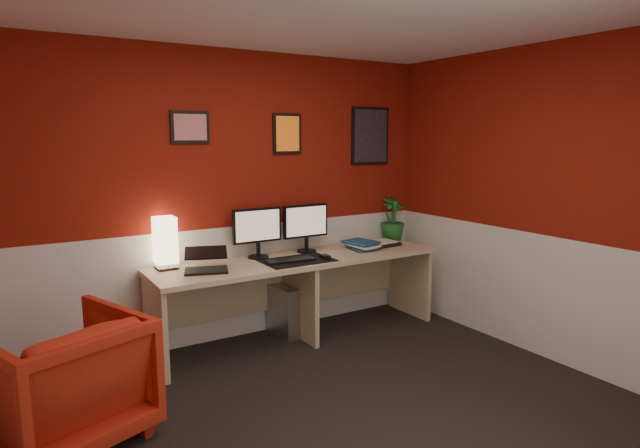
{
  "coord_description": "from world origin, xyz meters",
  "views": [
    {
      "loc": [
        -1.74,
        -2.56,
        1.78
      ],
      "look_at": [
        0.6,
        1.21,
        1.05
      ],
      "focal_mm": 30.07,
      "sensor_mm": 36.0,
      "label": 1
    }
  ],
  "objects_px": {
    "monitor_left": "(258,225)",
    "potted_plant": "(393,219)",
    "laptop": "(206,258)",
    "monitor_right": "(306,221)",
    "shoji_lamp": "(165,244)",
    "zen_tray": "(380,244)",
    "desk": "(300,298)",
    "pc_tower": "(284,309)",
    "armchair": "(63,381)"
  },
  "relations": [
    {
      "from": "monitor_left",
      "to": "potted_plant",
      "type": "xyz_separation_m",
      "value": [
        1.52,
        0.03,
        -0.07
      ]
    },
    {
      "from": "laptop",
      "to": "potted_plant",
      "type": "distance_m",
      "value": 2.1
    },
    {
      "from": "laptop",
      "to": "potted_plant",
      "type": "relative_size",
      "value": 0.76
    },
    {
      "from": "monitor_left",
      "to": "monitor_right",
      "type": "xyz_separation_m",
      "value": [
        0.48,
        -0.01,
        0.0
      ]
    },
    {
      "from": "potted_plant",
      "to": "shoji_lamp",
      "type": "bearing_deg",
      "value": 179.93
    },
    {
      "from": "laptop",
      "to": "monitor_left",
      "type": "bearing_deg",
      "value": 41.99
    },
    {
      "from": "laptop",
      "to": "zen_tray",
      "type": "distance_m",
      "value": 1.79
    },
    {
      "from": "desk",
      "to": "monitor_right",
      "type": "xyz_separation_m",
      "value": [
        0.18,
        0.18,
        0.66
      ]
    },
    {
      "from": "laptop",
      "to": "monitor_right",
      "type": "xyz_separation_m",
      "value": [
        1.04,
        0.21,
        0.18
      ]
    },
    {
      "from": "potted_plant",
      "to": "desk",
      "type": "bearing_deg",
      "value": -169.68
    },
    {
      "from": "monitor_left",
      "to": "zen_tray",
      "type": "xyz_separation_m",
      "value": [
        1.23,
        -0.14,
        -0.28
      ]
    },
    {
      "from": "shoji_lamp",
      "to": "potted_plant",
      "type": "height_order",
      "value": "potted_plant"
    },
    {
      "from": "pc_tower",
      "to": "monitor_left",
      "type": "bearing_deg",
      "value": 172.17
    },
    {
      "from": "desk",
      "to": "potted_plant",
      "type": "distance_m",
      "value": 1.37
    },
    {
      "from": "monitor_left",
      "to": "desk",
      "type": "bearing_deg",
      "value": -32.07
    },
    {
      "from": "laptop",
      "to": "monitor_left",
      "type": "height_order",
      "value": "monitor_left"
    },
    {
      "from": "shoji_lamp",
      "to": "monitor_right",
      "type": "distance_m",
      "value": 1.28
    },
    {
      "from": "zen_tray",
      "to": "armchair",
      "type": "distance_m",
      "value": 3.03
    },
    {
      "from": "monitor_left",
      "to": "zen_tray",
      "type": "bearing_deg",
      "value": -6.57
    },
    {
      "from": "pc_tower",
      "to": "armchair",
      "type": "distance_m",
      "value": 2.12
    },
    {
      "from": "monitor_right",
      "to": "armchair",
      "type": "height_order",
      "value": "monitor_right"
    },
    {
      "from": "desk",
      "to": "shoji_lamp",
      "type": "height_order",
      "value": "shoji_lamp"
    },
    {
      "from": "monitor_left",
      "to": "armchair",
      "type": "relative_size",
      "value": 0.7
    },
    {
      "from": "desk",
      "to": "zen_tray",
      "type": "height_order",
      "value": "zen_tray"
    },
    {
      "from": "armchair",
      "to": "desk",
      "type": "bearing_deg",
      "value": 179.18
    },
    {
      "from": "monitor_right",
      "to": "zen_tray",
      "type": "height_order",
      "value": "monitor_right"
    },
    {
      "from": "monitor_right",
      "to": "armchair",
      "type": "xyz_separation_m",
      "value": [
        -2.16,
        -0.89,
        -0.64
      ]
    },
    {
      "from": "laptop",
      "to": "armchair",
      "type": "relative_size",
      "value": 0.4
    },
    {
      "from": "zen_tray",
      "to": "armchair",
      "type": "relative_size",
      "value": 0.42
    },
    {
      "from": "potted_plant",
      "to": "armchair",
      "type": "height_order",
      "value": "potted_plant"
    },
    {
      "from": "monitor_right",
      "to": "armchair",
      "type": "relative_size",
      "value": 0.7
    },
    {
      "from": "monitor_left",
      "to": "pc_tower",
      "type": "xyz_separation_m",
      "value": [
        0.24,
        -0.01,
        -0.8
      ]
    },
    {
      "from": "potted_plant",
      "to": "pc_tower",
      "type": "relative_size",
      "value": 0.97
    },
    {
      "from": "desk",
      "to": "pc_tower",
      "type": "distance_m",
      "value": 0.24
    },
    {
      "from": "desk",
      "to": "zen_tray",
      "type": "xyz_separation_m",
      "value": [
        0.92,
        0.05,
        0.38
      ]
    },
    {
      "from": "monitor_right",
      "to": "laptop",
      "type": "bearing_deg",
      "value": -168.31
    },
    {
      "from": "potted_plant",
      "to": "armchair",
      "type": "xyz_separation_m",
      "value": [
        -3.2,
        -0.93,
        -0.57
      ]
    },
    {
      "from": "laptop",
      "to": "monitor_right",
      "type": "bearing_deg",
      "value": 31.65
    },
    {
      "from": "desk",
      "to": "armchair",
      "type": "xyz_separation_m",
      "value": [
        -1.99,
        -0.7,
        0.01
      ]
    },
    {
      "from": "pc_tower",
      "to": "laptop",
      "type": "bearing_deg",
      "value": -169.58
    },
    {
      "from": "monitor_left",
      "to": "shoji_lamp",
      "type": "bearing_deg",
      "value": 177.62
    },
    {
      "from": "monitor_right",
      "to": "potted_plant",
      "type": "height_order",
      "value": "monitor_right"
    },
    {
      "from": "monitor_right",
      "to": "zen_tray",
      "type": "bearing_deg",
      "value": -9.99
    },
    {
      "from": "desk",
      "to": "armchair",
      "type": "bearing_deg",
      "value": -160.46
    },
    {
      "from": "desk",
      "to": "pc_tower",
      "type": "bearing_deg",
      "value": 110.77
    },
    {
      "from": "shoji_lamp",
      "to": "armchair",
      "type": "xyz_separation_m",
      "value": [
        -0.89,
        -0.93,
        -0.55
      ]
    },
    {
      "from": "laptop",
      "to": "potted_plant",
      "type": "bearing_deg",
      "value": 26.95
    },
    {
      "from": "pc_tower",
      "to": "armchair",
      "type": "relative_size",
      "value": 0.54
    },
    {
      "from": "potted_plant",
      "to": "pc_tower",
      "type": "height_order",
      "value": "potted_plant"
    },
    {
      "from": "monitor_left",
      "to": "pc_tower",
      "type": "relative_size",
      "value": 1.29
    }
  ]
}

